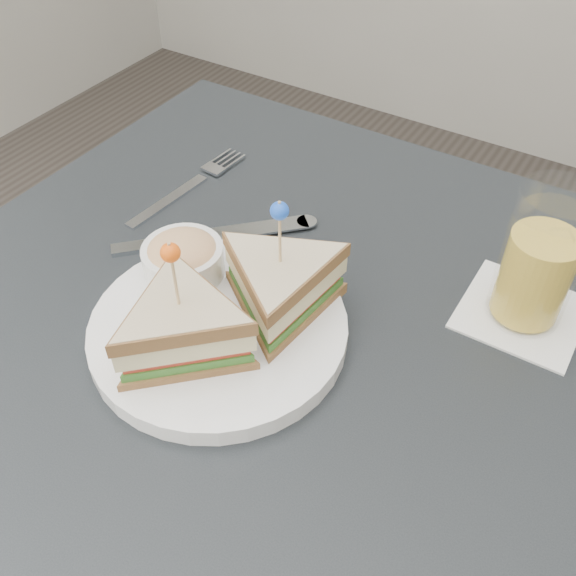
# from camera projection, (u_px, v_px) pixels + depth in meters

# --- Properties ---
(table) EXTENTS (0.80, 0.80, 0.75)m
(table) POSITION_uv_depth(u_px,v_px,m) (276.00, 372.00, 0.71)
(table) COLOR black
(table) RESTS_ON ground
(plate_meal) EXTENTS (0.31, 0.31, 0.15)m
(plate_meal) POSITION_uv_depth(u_px,v_px,m) (224.00, 306.00, 0.62)
(plate_meal) COLOR white
(plate_meal) RESTS_ON table
(cutlery_fork) EXTENTS (0.04, 0.20, 0.01)m
(cutlery_fork) POSITION_uv_depth(u_px,v_px,m) (193.00, 184.00, 0.83)
(cutlery_fork) COLOR silver
(cutlery_fork) RESTS_ON table
(cutlery_knife) EXTENTS (0.19, 0.19, 0.01)m
(cutlery_knife) POSITION_uv_depth(u_px,v_px,m) (207.00, 237.00, 0.75)
(cutlery_knife) COLOR silver
(cutlery_knife) RESTS_ON table
(drink_set) EXTENTS (0.12, 0.12, 0.15)m
(drink_set) POSITION_uv_depth(u_px,v_px,m) (539.00, 265.00, 0.62)
(drink_set) COLOR white
(drink_set) RESTS_ON table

